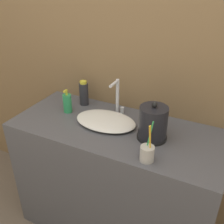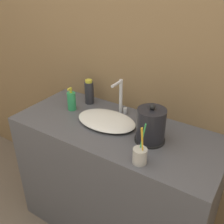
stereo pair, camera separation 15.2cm
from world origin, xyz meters
TOP-DOWN VIEW (x-y plane):
  - wall_back at (0.00, 0.57)m, footprint 6.00×0.04m
  - vanity_counter at (0.00, 0.27)m, footprint 1.27×0.55m
  - sink_basin at (-0.07, 0.29)m, footprint 0.38×0.25m
  - faucet at (-0.07, 0.45)m, footprint 0.06×0.12m
  - electric_kettle at (0.23, 0.27)m, footprint 0.17×0.17m
  - toothbrush_cup at (0.27, 0.07)m, footprint 0.07×0.07m
  - lotion_bottle at (-0.37, 0.31)m, footprint 0.06×0.06m
  - shampoo_bottle at (-0.33, 0.46)m, footprint 0.06×0.06m

SIDE VIEW (x-z plane):
  - vanity_counter at x=0.00m, z-range 0.00..0.85m
  - sink_basin at x=-0.07m, z-range 0.85..0.89m
  - toothbrush_cup at x=0.27m, z-range 0.78..1.00m
  - lotion_bottle at x=-0.37m, z-range 0.83..0.99m
  - shampoo_bottle at x=-0.33m, z-range 0.84..1.02m
  - electric_kettle at x=0.23m, z-range 0.83..1.05m
  - faucet at x=-0.07m, z-range 0.86..1.08m
  - wall_back at x=0.00m, z-range 0.00..2.60m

